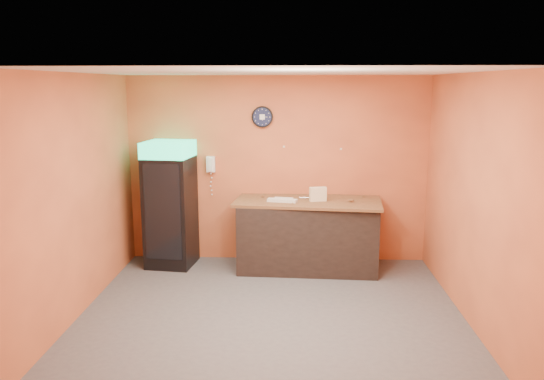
{
  "coord_description": "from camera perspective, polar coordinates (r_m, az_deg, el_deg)",
  "views": [
    {
      "loc": [
        0.25,
        -5.9,
        2.67
      ],
      "look_at": [
        -0.02,
        0.6,
        1.37
      ],
      "focal_mm": 35.0,
      "sensor_mm": 36.0,
      "label": 1
    }
  ],
  "objects": [
    {
      "name": "ceiling",
      "position": [
        5.91,
        -0.05,
        12.59
      ],
      "size": [
        4.5,
        4.0,
        0.02
      ],
      "primitive_type": "cube",
      "color": "white",
      "rests_on": "back_wall"
    },
    {
      "name": "kitchen_tool",
      "position": [
        7.75,
        4.19,
        -0.68
      ],
      "size": [
        0.07,
        0.07,
        0.07
      ],
      "primitive_type": "cylinder",
      "color": "silver",
      "rests_on": "butcher_paper"
    },
    {
      "name": "prep_counter",
      "position": [
        7.78,
        3.85,
        -4.94
      ],
      "size": [
        2.01,
        0.97,
        0.99
      ],
      "primitive_type": "cube",
      "rotation": [
        0.0,
        0.0,
        -0.04
      ],
      "color": "black",
      "rests_on": "floor"
    },
    {
      "name": "sub_roll_stack",
      "position": [
        7.57,
        4.97,
        -0.45
      ],
      "size": [
        0.25,
        0.13,
        0.2
      ],
      "rotation": [
        0.0,
        0.0,
        0.22
      ],
      "color": "#F7E6C0",
      "rests_on": "butcher_paper"
    },
    {
      "name": "wrapped_sandwich_mid",
      "position": [
        7.51,
        1.58,
        -1.14
      ],
      "size": [
        0.32,
        0.2,
        0.04
      ],
      "primitive_type": "cube",
      "rotation": [
        0.0,
        0.0,
        -0.3
      ],
      "color": "silver",
      "rests_on": "butcher_paper"
    },
    {
      "name": "back_wall",
      "position": [
        8.01,
        0.57,
        2.21
      ],
      "size": [
        4.5,
        0.02,
        2.8
      ],
      "primitive_type": "cube",
      "color": "#E0703F",
      "rests_on": "floor"
    },
    {
      "name": "beverage_cooler",
      "position": [
        7.93,
        -10.9,
        -1.72
      ],
      "size": [
        0.72,
        0.73,
        1.86
      ],
      "rotation": [
        0.0,
        0.0,
        -0.12
      ],
      "color": "black",
      "rests_on": "floor"
    },
    {
      "name": "wall_phone",
      "position": [
        8.04,
        -6.61,
        2.77
      ],
      "size": [
        0.13,
        0.11,
        0.24
      ],
      "color": "white",
      "rests_on": "back_wall"
    },
    {
      "name": "butcher_paper",
      "position": [
        7.65,
        3.9,
        -1.24
      ],
      "size": [
        2.16,
        1.14,
        0.04
      ],
      "primitive_type": "cube",
      "rotation": [
        0.0,
        0.0,
        -0.1
      ],
      "color": "brown",
      "rests_on": "prep_counter"
    },
    {
      "name": "floor",
      "position": [
        6.48,
        -0.04,
        -12.99
      ],
      "size": [
        4.5,
        4.5,
        0.0
      ],
      "primitive_type": "plane",
      "color": "#47474C",
      "rests_on": "ground"
    },
    {
      "name": "left_wall",
      "position": [
        6.54,
        -20.16,
        -0.58
      ],
      "size": [
        0.02,
        4.0,
        2.8
      ],
      "primitive_type": "cube",
      "color": "#E0703F",
      "rests_on": "floor"
    },
    {
      "name": "right_wall",
      "position": [
        6.36,
        20.66,
        -0.93
      ],
      "size": [
        0.02,
        4.0,
        2.8
      ],
      "primitive_type": "cube",
      "color": "#E0703F",
      "rests_on": "floor"
    },
    {
      "name": "wrapped_sandwich_right",
      "position": [
        7.6,
        1.25,
        -0.99
      ],
      "size": [
        0.28,
        0.14,
        0.04
      ],
      "primitive_type": "cube",
      "rotation": [
        0.0,
        0.0,
        -0.15
      ],
      "color": "silver",
      "rests_on": "butcher_paper"
    },
    {
      "name": "wall_clock",
      "position": [
        7.9,
        -1.05,
        7.87
      ],
      "size": [
        0.32,
        0.06,
        0.32
      ],
      "color": "black",
      "rests_on": "back_wall"
    },
    {
      "name": "wrapped_sandwich_left",
      "position": [
        7.53,
        0.63,
        -1.1
      ],
      "size": [
        0.31,
        0.17,
        0.04
      ],
      "primitive_type": "cube",
      "rotation": [
        0.0,
        0.0,
        -0.19
      ],
      "color": "silver",
      "rests_on": "butcher_paper"
    }
  ]
}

